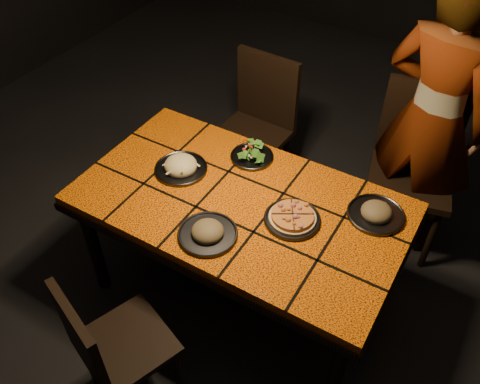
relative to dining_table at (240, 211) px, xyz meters
The scene contains 11 objects.
room_shell 0.83m from the dining_table, ahead, with size 6.04×7.04×3.08m.
dining_table is the anchor object (origin of this frame).
chair_near 0.87m from the dining_table, 101.51° to the right, with size 0.49×0.49×0.84m.
chair_far_left 0.97m from the dining_table, 113.93° to the left, with size 0.46×0.46×0.97m.
chair_far_right 1.15m from the dining_table, 58.02° to the left, with size 0.56×0.56×1.03m.
diner 1.17m from the dining_table, 56.51° to the left, with size 0.63×0.42×1.74m, color brown.
plate_pizza 0.30m from the dining_table, ahead, with size 0.31×0.31×0.04m.
plate_pasta 0.40m from the dining_table, behind, with size 0.27×0.27×0.09m.
plate_salad 0.35m from the dining_table, 109.90° to the left, with size 0.23×0.23×0.07m.
plate_mushroom_a 0.29m from the dining_table, 91.83° to the right, with size 0.28×0.28×0.09m.
plate_mushroom_b 0.66m from the dining_table, 21.47° to the left, with size 0.27×0.27×0.09m.
Camera 1 is at (0.91, -1.52, 2.48)m, focal length 38.00 mm.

